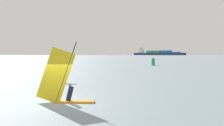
{
  "coord_description": "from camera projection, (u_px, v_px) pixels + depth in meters",
  "views": [
    {
      "loc": [
        5.61,
        -15.53,
        3.16
      ],
      "look_at": [
        1.56,
        15.13,
        2.1
      ],
      "focal_mm": 41.02,
      "sensor_mm": 36.0,
      "label": 1
    }
  ],
  "objects": [
    {
      "name": "windsurfer",
      "position": [
        65.0,
        87.0,
        16.7
      ],
      "size": [
        3.89,
        0.81,
        4.12
      ],
      "rotation": [
        0.0,
        0.0,
        0.06
      ],
      "color": "orange",
      "rests_on": "ground_plane"
    },
    {
      "name": "ground_plane",
      "position": [
        57.0,
        104.0,
        16.23
      ],
      "size": [
        4000.0,
        4000.0,
        0.0
      ],
      "primitive_type": "plane",
      "color": "gray"
    },
    {
      "name": "distant_headland",
      "position": [
        189.0,
        50.0,
        1388.51
      ],
      "size": [
        1194.1,
        521.89,
        53.1
      ],
      "primitive_type": "cube",
      "rotation": [
        0.0,
        0.0,
        0.11
      ],
      "color": "#756B56",
      "rests_on": "ground_plane"
    },
    {
      "name": "cargo_ship",
      "position": [
        157.0,
        53.0,
        887.58
      ],
      "size": [
        171.72,
        172.83,
        28.38
      ],
      "rotation": [
        0.0,
        0.0,
        5.49
      ],
      "color": "navy",
      "rests_on": "ground_plane"
    },
    {
      "name": "channel_buoy",
      "position": [
        153.0,
        62.0,
        72.0
      ],
      "size": [
        0.96,
        0.96,
        2.25
      ],
      "color": "#19994C",
      "rests_on": "ground_plane"
    }
  ]
}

